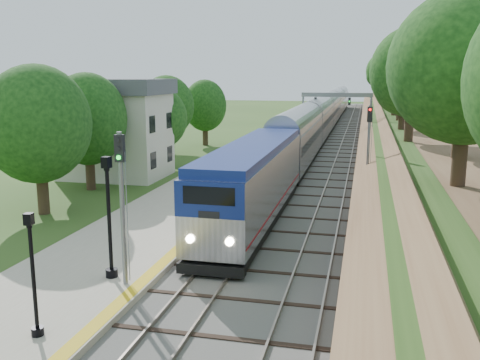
% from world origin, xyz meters
% --- Properties ---
extents(trackbed, '(9.50, 170.00, 0.28)m').
position_xyz_m(trackbed, '(2.00, 60.00, 0.07)').
color(trackbed, '#4C4944').
rests_on(trackbed, ground).
extents(platform, '(6.40, 68.00, 0.38)m').
position_xyz_m(platform, '(-5.20, 16.00, 0.19)').
color(platform, '#A39A83').
rests_on(platform, ground).
extents(yellow_stripe, '(0.55, 68.00, 0.01)m').
position_xyz_m(yellow_stripe, '(-2.35, 16.00, 0.39)').
color(yellow_stripe, gold).
rests_on(yellow_stripe, platform).
extents(embankment, '(10.64, 170.00, 11.70)m').
position_xyz_m(embankment, '(10.35, 60.00, 1.95)').
color(embankment, brown).
rests_on(embankment, ground).
extents(station_building, '(8.60, 6.60, 8.00)m').
position_xyz_m(station_building, '(-14.00, 30.00, 4.09)').
color(station_building, beige).
rests_on(station_building, ground).
extents(signal_gantry, '(8.40, 0.38, 6.20)m').
position_xyz_m(signal_gantry, '(2.47, 54.99, 4.82)').
color(signal_gantry, slate).
rests_on(signal_gantry, ground).
extents(trees_behind_platform, '(7.82, 53.32, 7.21)m').
position_xyz_m(trees_behind_platform, '(-11.17, 20.67, 4.53)').
color(trees_behind_platform, '#332316').
rests_on(trees_behind_platform, ground).
extents(train, '(2.95, 118.46, 4.34)m').
position_xyz_m(train, '(0.00, 67.86, 2.23)').
color(train, black).
rests_on(train, trackbed).
extents(lamppost_mid, '(0.39, 0.39, 3.94)m').
position_xyz_m(lamppost_mid, '(-3.76, 3.39, 2.14)').
color(lamppost_mid, black).
rests_on(lamppost_mid, platform).
extents(lamppost_far, '(0.48, 0.48, 4.89)m').
position_xyz_m(lamppost_far, '(-3.74, 8.43, 2.57)').
color(lamppost_far, black).
rests_on(lamppost_far, platform).
extents(signal_platform, '(0.35, 0.28, 5.93)m').
position_xyz_m(signal_platform, '(-2.90, 7.91, 4.02)').
color(signal_platform, slate).
rests_on(signal_platform, platform).
extents(signal_farside, '(0.34, 0.27, 6.26)m').
position_xyz_m(signal_farside, '(6.20, 26.20, 3.95)').
color(signal_farside, slate).
rests_on(signal_farside, ground).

